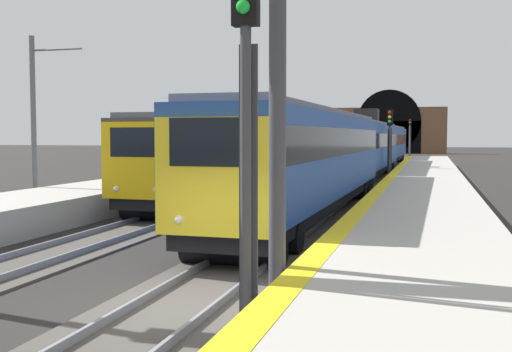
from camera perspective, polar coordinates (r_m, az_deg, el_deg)
The scene contains 12 objects.
ground_plane at distance 11.73m, azimuth -6.79°, elevation -11.79°, with size 320.00×320.00×0.00m, color #282623.
platform_right at distance 10.78m, azimuth 14.10°, elevation -10.54°, with size 112.00×3.91×0.99m, color #ADA89E.
platform_right_edge_strip at distance 10.83m, azimuth 5.01°, elevation -7.65°, with size 112.00×0.50×0.01m, color yellow.
track_main_line at distance 11.71m, azimuth -6.79°, elevation -11.59°, with size 160.00×2.85×0.21m.
train_main_approaching at distance 44.62m, azimuth 9.98°, elevation 2.65°, with size 63.49×3.15×4.96m.
train_adjacent_platform at distance 48.76m, azimuth 4.42°, elevation 2.69°, with size 56.81×3.19×4.83m.
railway_signal_near at distance 9.09m, azimuth -0.91°, elevation 5.69°, with size 0.39×0.38×5.74m.
railway_signal_mid at distance 42.21m, azimuth 12.05°, elevation 3.39°, with size 0.39×0.38×4.82m.
railway_signal_far at distance 84.76m, azimuth 13.80°, elevation 3.60°, with size 0.39×0.38×5.28m.
overhead_signal_gantry at distance 12.22m, azimuth -19.57°, elevation 14.68°, with size 0.70×9.22×7.22m.
tunnel_portal at distance 110.75m, azimuth 12.00°, elevation 4.10°, with size 2.17×19.15×10.88m.
catenary_mast_near at distance 27.55m, azimuth -19.49°, elevation 4.74°, with size 0.22×2.41×7.20m.
Camera 1 is at (-10.45, -4.31, 3.13)m, focal length 44.02 mm.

